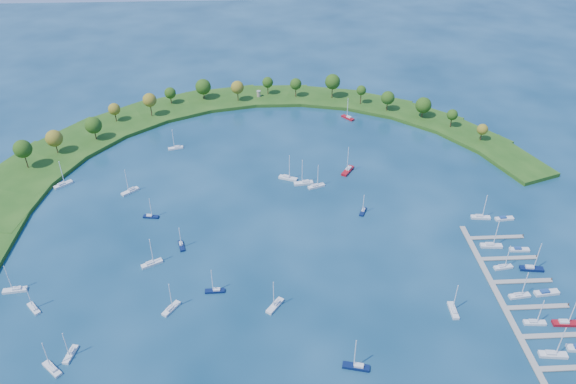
{
  "coord_description": "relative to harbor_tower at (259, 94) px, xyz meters",
  "views": [
    {
      "loc": [
        -6.26,
        -202.28,
        143.04
      ],
      "look_at": [
        5.0,
        5.0,
        4.0
      ],
      "focal_mm": 34.37,
      "sensor_mm": 36.0,
      "label": 1
    }
  ],
  "objects": [
    {
      "name": "ground",
      "position": [
        7.23,
        -115.44,
        -3.97
      ],
      "size": [
        700.0,
        700.0,
        0.0
      ],
      "primitive_type": "plane",
      "color": "#07293F",
      "rests_on": "ground"
    },
    {
      "name": "breakwater",
      "position": [
        -39.1,
        -66.72,
        -2.98
      ],
      "size": [
        286.74,
        247.64,
        2.0
      ],
      "color": "#1E4813",
      "rests_on": "ground"
    },
    {
      "name": "breakwater_trees",
      "position": [
        -13.06,
        -28.63,
        6.6
      ],
      "size": [
        239.68,
        90.02,
        15.15
      ],
      "color": "#382314",
      "rests_on": "breakwater"
    },
    {
      "name": "harbor_tower",
      "position": [
        0.0,
        0.0,
        0.0
      ],
      "size": [
        2.6,
        2.6,
        3.84
      ],
      "color": "gray",
      "rests_on": "breakwater"
    },
    {
      "name": "dock_system",
      "position": [
        92.52,
        -176.44,
        -3.62
      ],
      "size": [
        24.28,
        82.0,
        1.6
      ],
      "color": "gray",
      "rests_on": "ground"
    },
    {
      "name": "moored_boat_0",
      "position": [
        -43.23,
        -152.52,
        -3.06
      ],
      "size": [
        8.46,
        6.08,
        12.3
      ],
      "rotation": [
        0.0,
        0.0,
        0.5
      ],
      "color": "silver",
      "rests_on": "ground"
    },
    {
      "name": "moored_boat_1",
      "position": [
        3.98,
        -177.57,
        -3.05
      ],
      "size": [
        6.85,
        8.24,
        12.42
      ],
      "rotation": [
        0.0,
        0.0,
        4.09
      ],
      "color": "silver",
      "rests_on": "ground"
    },
    {
      "name": "moored_boat_2",
      "position": [
        28.63,
        -205.46,
        -3.05
      ],
      "size": [
        8.87,
        4.4,
        12.56
      ],
      "rotation": [
        0.0,
        0.0,
        2.9
      ],
      "color": "#0A173F",
      "rests_on": "ground"
    },
    {
      "name": "moored_boat_3",
      "position": [
        -44.51,
        -60.23,
        -3.08
      ],
      "size": [
        8.1,
        4.18,
        11.47
      ],
      "rotation": [
        0.0,
        0.0,
        3.41
      ],
      "color": "silver",
      "rests_on": "ground"
    },
    {
      "name": "moored_boat_4",
      "position": [
        -81.32,
        -174.32,
        -3.1
      ],
      "size": [
        6.27,
        6.72,
        10.56
      ],
      "rotation": [
        0.0,
        0.0,
        2.3
      ],
      "color": "silver",
      "rests_on": "ground"
    },
    {
      "name": "moored_boat_5",
      "position": [
        20.41,
        -98.03,
        -3.02
      ],
      "size": [
        9.36,
        3.76,
        13.37
      ],
      "rotation": [
        0.0,
        0.0,
        3.28
      ],
      "color": "silver",
      "rests_on": "ground"
    },
    {
      "name": "moored_boat_6",
      "position": [
        66.54,
        -183.39,
        -3.07
      ],
      "size": [
        2.49,
        8.15,
        11.9
      ],
      "rotation": [
        0.0,
        0.0,
        1.54
      ],
      "color": "silver",
      "rests_on": "ground"
    },
    {
      "name": "moored_boat_7",
      "position": [
        51.61,
        -29.56,
        -3.05
      ],
      "size": [
        7.15,
        8.11,
        12.46
      ],
      "rotation": [
        0.0,
        0.0,
        2.24
      ],
      "color": "maroon",
      "rests_on": "ground"
    },
    {
      "name": "moored_boat_8",
      "position": [
        13.08,
        -93.29,
        -3.03
      ],
      "size": [
        9.3,
        5.92,
        13.28
      ],
      "rotation": [
        0.0,
        0.0,
        5.87
      ],
      "color": "silver",
      "rests_on": "ground"
    },
    {
      "name": "moored_boat_9",
      "position": [
        43.01,
        -88.01,
        -2.99
      ],
      "size": [
        7.51,
        9.66,
        14.28
      ],
      "rotation": [
        0.0,
        0.0,
        4.15
      ],
      "color": "maroon",
      "rests_on": "ground"
    },
    {
      "name": "moored_boat_10",
      "position": [
        -48.34,
        -121.17,
        -3.12
      ],
      "size": [
        6.97,
        2.86,
        9.94
      ],
      "rotation": [
        0.0,
        0.0,
        6.14
      ],
      "color": "#0A173F",
      "rests_on": "ground"
    },
    {
      "name": "moored_boat_11",
      "position": [
        -17.8,
        -168.87,
        -3.1
      ],
      "size": [
        7.3,
        2.17,
        10.67
      ],
      "rotation": [
        0.0,
        0.0,
        3.16
      ],
      "color": "#0A173F",
      "rests_on": "ground"
    },
    {
      "name": "moored_boat_12",
      "position": [
        -32.8,
        -177.02,
        -3.08
      ],
      "size": [
        6.26,
        7.79,
        11.62
      ],
      "rotation": [
        0.0,
        0.0,
        0.98
      ],
      "color": "silver",
      "rests_on": "ground"
    },
    {
      "name": "moored_boat_13",
      "position": [
        -93.82,
        -93.24,
        -3.03
      ],
      "size": [
        8.31,
        7.78,
        13.09
      ],
      "rotation": [
        0.0,
        0.0,
        0.73
      ],
      "color": "silver",
      "rests_on": "ground"
    },
    {
      "name": "moored_boat_14",
      "position": [
        26.07,
        -101.09,
        -3.07
      ],
      "size": [
        8.44,
        5.03,
        11.99
      ],
      "rotation": [
        0.0,
        0.0,
        0.36
      ],
      "color": "silver",
      "rests_on": "ground"
    },
    {
      "name": "moored_boat_15",
      "position": [
        -67.0,
        -201.11,
        -3.07
      ],
      "size": [
        7.46,
        7.17,
        11.89
      ],
      "rotation": [
        0.0,
        0.0,
        2.39
      ],
      "color": "silver",
      "rests_on": "ground"
    },
    {
      "name": "moored_boat_16",
      "position": [
        -62.8,
        -195.52,
        -3.09
      ],
      "size": [
        3.52,
        7.74,
        10.99
      ],
      "rotation": [
        0.0,
        0.0,
        4.51
      ],
      "color": "silver",
      "rests_on": "ground"
    },
    {
      "name": "moored_boat_17",
      "position": [
        -91.18,
        -164.6,
        -3.05
      ],
      "size": [
        8.69,
        3.39,
        12.43
      ],
      "rotation": [
        0.0,
        0.0,
        3.26
      ],
      "color": "silver",
      "rests_on": "ground"
    },
    {
      "name": "moored_boat_18",
      "position": [
        -32.92,
        -142.02,
        -3.12
      ],
      "size": [
        3.6,
        7.1,
        10.05
      ],
      "rotation": [
        0.0,
        0.0,
        4.97
      ],
      "color": "#0A173F",
      "rests_on": "ground"
    },
    {
      "name": "moored_boat_19",
      "position": [
        44.79,
        -122.44,
        -3.12
      ],
      "size": [
        4.35,
        6.71,
        9.61
      ],
      "rotation": [
        0.0,
        0.0,
        4.29
      ],
      "color": "#0A173F",
      "rests_on": "ground"
    },
    {
      "name": "moored_boat_20",
      "position": [
        -60.92,
        -100.7,
        -3.05
      ],
      "size": [
        7.96,
        7.55,
        12.6
      ],
      "rotation": [
        0.0,
        0.0,
        3.88
      ],
      "color": "silver",
      "rests_on": "ground"
    },
    {
      "name": "docked_boat_0",
      "position": [
        92.73,
        -204.22,
        -3.03
      ],
      "size": [
        9.17,
        3.53,
        13.15
      ],
      "rotation": [
        0.0,
        0.0,
        -0.12
      ],
      "color": "silver",
      "rests_on": "ground"
    },
    {
      "name": "docked_boat_2",
      "position": [
        92.76,
        -190.4,
        -3.09
      ],
      "size": [
        7.68,
        2.71,
        11.08
      ],
      "rotation": [
        0.0,
        0.0,
        -0.08
      ],
      "color": "silver",
      "rests_on": "ground"
    },
    {
      "name": "docked_boat_3",
      "position": [
        103.23,
        -191.36,
        -3.03
      ],
      "size": [
        9.24,
        3.23,
        13.33
      ],
      "rotation": [
        0.0,
        0.0,
        -0.08
      ],
      "color": "maroon",
      "rests_on": "ground"
    },
    {
      "name": "docked_boat_4",
      "position": [
        92.75,
        -177.46,
        -3.08
      ],
      "size": [
        8.08,
        3.11,
        11.58
      ],
      "rotation": [
        0.0,
        0.0,
        0.12
      ],
      "color": "silver",
      "rests_on": "ground"
    },
    {
      "name": "docked_boat_5",
      "position": [
        103.19,
        -176.52,
        -3.29
      ],
      "size": [
        9.33,
        3.4,
        1.86
      ],
      "rotation": [
        0.0,
        0.0,
        0.09
      ],
      "color": "silver",
      "rests_on": "ground"
    },
    {
      "name": "docked_boat_6",
      "position": [
        92.76,
        -161.89,
        -3.1
      ],
      "size": [
        7.63,
        3.09,
        10.89
      ],
      "rotation": [
        0.0,
        0.0,
        0.14
      ],
      "color": "silver",
      "rests_on": "ground"
    },
    {
      "name": "docked_boat_7",
      "position": [
        103.23,
        -163.43,
        -3.04
      ],
      "size": [
        9.12,
        3.71,
        13.02
      ],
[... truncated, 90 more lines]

